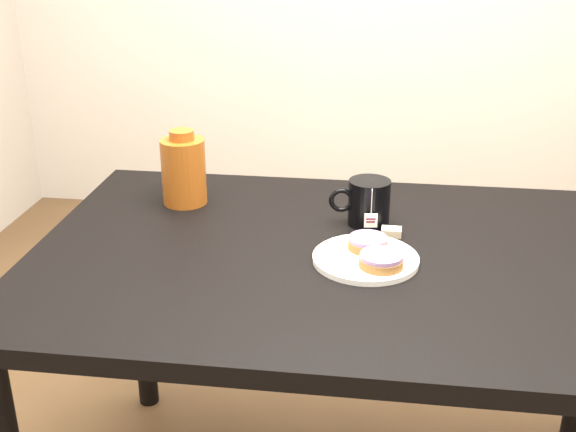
{
  "coord_description": "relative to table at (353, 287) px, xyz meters",
  "views": [
    {
      "loc": [
        0.04,
        -1.4,
        1.43
      ],
      "look_at": [
        -0.15,
        0.04,
        0.81
      ],
      "focal_mm": 45.0,
      "sensor_mm": 36.0,
      "label": 1
    }
  ],
  "objects": [
    {
      "name": "bagel_package",
      "position": [
        -0.44,
        0.23,
        0.17
      ],
      "size": [
        0.14,
        0.14,
        0.19
      ],
      "rotation": [
        0.0,
        0.0,
        -0.38
      ],
      "color": "#6B300E",
      "rests_on": "table"
    },
    {
      "name": "bagel_back",
      "position": [
        0.03,
        0.0,
        0.11
      ],
      "size": [
        0.11,
        0.11,
        0.03
      ],
      "color": "brown",
      "rests_on": "plate"
    },
    {
      "name": "teabag_pouch",
      "position": [
        0.08,
        0.1,
        0.09
      ],
      "size": [
        0.05,
        0.03,
        0.02
      ],
      "primitive_type": "cube",
      "rotation": [
        0.0,
        0.0,
        -0.03
      ],
      "color": "#C6B793",
      "rests_on": "table"
    },
    {
      "name": "table",
      "position": [
        0.0,
        0.0,
        0.0
      ],
      "size": [
        1.4,
        0.9,
        0.75
      ],
      "color": "black",
      "rests_on": "ground_plane"
    },
    {
      "name": "bagel_front",
      "position": [
        0.06,
        -0.08,
        0.11
      ],
      "size": [
        0.13,
        0.13,
        0.03
      ],
      "color": "brown",
      "rests_on": "plate"
    },
    {
      "name": "mug",
      "position": [
        0.02,
        0.16,
        0.14
      ],
      "size": [
        0.15,
        0.11,
        0.11
      ],
      "rotation": [
        0.0,
        0.0,
        0.12
      ],
      "color": "black",
      "rests_on": "table"
    },
    {
      "name": "plate",
      "position": [
        0.02,
        -0.04,
        0.09
      ],
      "size": [
        0.22,
        0.22,
        0.02
      ],
      "color": "white",
      "rests_on": "table"
    }
  ]
}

